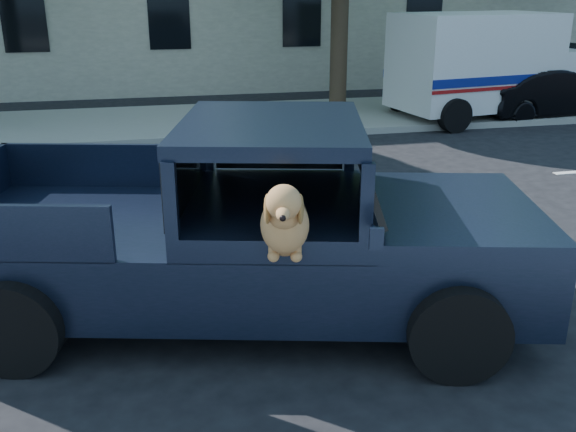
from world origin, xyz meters
name	(u,v)px	position (x,y,z in m)	size (l,w,h in m)	color
ground	(153,301)	(0.00, 0.00, 0.00)	(120.00, 120.00, 0.00)	black
far_sidewalk	(142,124)	(0.00, 9.20, 0.07)	(60.00, 4.00, 0.15)	gray
lane_stripes	(272,193)	(2.00, 3.40, 0.01)	(21.60, 0.14, 0.01)	silver
pickup_truck	(236,253)	(0.85, -0.49, 0.68)	(6.01, 3.57, 2.02)	black
mail_truck	(484,74)	(8.36, 8.30, 1.12)	(4.98, 3.04, 2.57)	silver
parked_sedan	(549,93)	(10.06, 7.99, 0.64)	(3.87, 1.35, 1.28)	black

